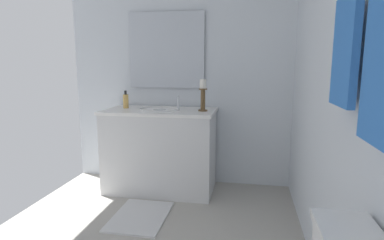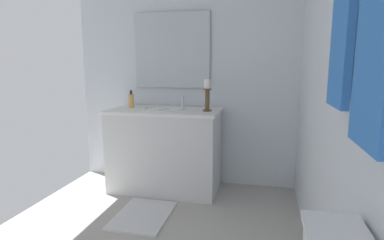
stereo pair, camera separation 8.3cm
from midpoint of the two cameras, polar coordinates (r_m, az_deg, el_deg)
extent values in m
cube|color=silver|center=(1.73, 27.01, 7.87)|extent=(3.15, 0.04, 2.45)
cube|color=silver|center=(3.35, -0.50, 9.31)|extent=(0.04, 2.38, 2.45)
cube|color=silver|center=(3.19, -4.24, -5.75)|extent=(0.55, 1.07, 0.80)
cube|color=white|center=(3.10, -4.34, 1.66)|extent=(0.58, 1.10, 0.03)
sphere|color=black|center=(3.46, -12.48, -4.02)|extent=(0.02, 0.02, 0.02)
sphere|color=black|center=(3.29, -13.96, -4.80)|extent=(0.02, 0.02, 0.02)
ellipsoid|color=white|center=(3.11, -4.33, 1.03)|extent=(0.38, 0.30, 0.11)
torus|color=white|center=(3.10, -4.34, 2.01)|extent=(0.40, 0.40, 0.02)
cylinder|color=silver|center=(3.04, -0.93, 3.14)|extent=(0.02, 0.02, 0.14)
cube|color=silver|center=(3.35, -3.02, 12.65)|extent=(0.02, 0.81, 0.78)
cylinder|color=brown|center=(2.99, 3.60, 1.77)|extent=(0.09, 0.09, 0.01)
cylinder|color=brown|center=(2.98, 3.62, 3.61)|extent=(0.04, 0.04, 0.20)
cylinder|color=brown|center=(2.97, 3.64, 5.69)|extent=(0.08, 0.08, 0.01)
cylinder|color=white|center=(2.96, 3.65, 6.63)|extent=(0.06, 0.06, 0.09)
cylinder|color=#E5B259|center=(3.27, -10.38, 3.45)|extent=(0.06, 0.06, 0.14)
cylinder|color=black|center=(3.26, -10.43, 5.02)|extent=(0.02, 0.02, 0.04)
cube|color=blue|center=(1.41, 27.22, 11.16)|extent=(0.27, 0.03, 0.44)
cube|color=blue|center=(1.02, 32.59, 9.73)|extent=(0.28, 0.03, 0.51)
cube|color=silver|center=(2.78, -8.11, -16.94)|extent=(0.60, 0.44, 0.02)
camera|label=1|loc=(0.04, -88.81, 0.20)|focal=29.04mm
camera|label=2|loc=(0.04, 91.19, -0.20)|focal=29.04mm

